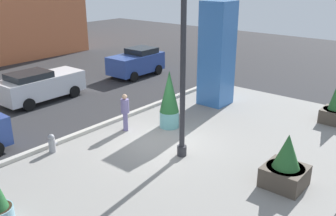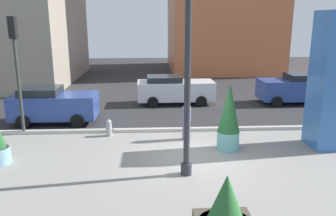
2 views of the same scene
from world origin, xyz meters
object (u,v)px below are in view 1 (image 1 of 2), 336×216
at_px(lamp_post, 183,76).
at_px(car_passing_lane, 137,62).
at_px(potted_plant_curbside, 336,105).
at_px(pedestrian_crossing, 125,110).
at_px(potted_plant_mid_plaza, 169,100).
at_px(fire_hydrant, 52,143).
at_px(car_intersection, 41,85).
at_px(potted_plant_near_right, 286,165).
at_px(art_pillar_blue, 217,54).

xyz_separation_m(lamp_post, car_passing_lane, (7.41, 9.53, -2.18)).
height_order(potted_plant_curbside, pedestrian_crossing, potted_plant_curbside).
bearing_deg(potted_plant_mid_plaza, fire_hydrant, 158.65).
bearing_deg(car_passing_lane, car_intersection, 177.75).
bearing_deg(lamp_post, potted_plant_near_right, -83.58).
bearing_deg(car_intersection, potted_plant_mid_plaza, -78.78).
xyz_separation_m(car_passing_lane, pedestrian_crossing, (-7.05, -6.14, 0.00)).
distance_m(potted_plant_mid_plaza, car_passing_lane, 9.26).
distance_m(potted_plant_near_right, pedestrian_crossing, 7.24).
bearing_deg(potted_plant_near_right, fire_hydrant, 113.28).
height_order(car_passing_lane, car_intersection, car_passing_lane).
bearing_deg(lamp_post, car_intersection, 88.08).
bearing_deg(fire_hydrant, pedestrian_crossing, -10.63).
relative_size(art_pillar_blue, car_passing_lane, 1.37).
height_order(art_pillar_blue, pedestrian_crossing, art_pillar_blue).
distance_m(potted_plant_mid_plaza, car_intersection, 7.84).
bearing_deg(car_intersection, car_passing_lane, -2.25).
xyz_separation_m(potted_plant_curbside, car_passing_lane, (0.32, 12.93, 0.07)).
bearing_deg(pedestrian_crossing, potted_plant_curbside, -45.26).
relative_size(potted_plant_near_right, potted_plant_curbside, 0.82).
distance_m(potted_plant_near_right, fire_hydrant, 8.56).
relative_size(car_intersection, pedestrian_crossing, 2.77).
bearing_deg(fire_hydrant, potted_plant_mid_plaza, -21.35).
xyz_separation_m(potted_plant_mid_plaza, potted_plant_curbside, (5.24, -5.53, -0.45)).
xyz_separation_m(fire_hydrant, car_passing_lane, (10.36, 5.52, 0.54)).
relative_size(potted_plant_mid_plaza, car_passing_lane, 0.68).
distance_m(fire_hydrant, car_intersection, 6.68).
bearing_deg(potted_plant_mid_plaza, art_pillar_blue, 2.76).
bearing_deg(potted_plant_curbside, fire_hydrant, 143.58).
height_order(fire_hydrant, pedestrian_crossing, pedestrian_crossing).
height_order(car_passing_lane, pedestrian_crossing, car_passing_lane).
xyz_separation_m(lamp_post, potted_plant_mid_plaza, (1.85, 2.13, -1.80)).
distance_m(art_pillar_blue, pedestrian_crossing, 5.88).
bearing_deg(potted_plant_near_right, pedestrian_crossing, 90.54).
height_order(lamp_post, potted_plant_near_right, lamp_post).
bearing_deg(potted_plant_mid_plaza, potted_plant_near_right, -103.34).
xyz_separation_m(potted_plant_near_right, fire_hydrant, (-3.38, 7.86, -0.36)).
relative_size(art_pillar_blue, fire_hydrant, 7.02).
bearing_deg(fire_hydrant, car_intersection, 60.53).
bearing_deg(potted_plant_curbside, potted_plant_near_right, -176.14).
xyz_separation_m(lamp_post, art_pillar_blue, (5.89, 2.33, -0.46)).
xyz_separation_m(potted_plant_near_right, car_intersection, (-0.10, 13.66, 0.14)).
relative_size(potted_plant_curbside, pedestrian_crossing, 1.33).
xyz_separation_m(art_pillar_blue, potted_plant_curbside, (1.20, -5.73, -1.79)).
height_order(fire_hydrant, car_intersection, car_intersection).
bearing_deg(pedestrian_crossing, fire_hydrant, 169.37).
bearing_deg(potted_plant_near_right, potted_plant_curbside, 3.86).
distance_m(lamp_post, potted_plant_mid_plaza, 3.35).
distance_m(art_pillar_blue, car_passing_lane, 7.56).
height_order(fire_hydrant, car_passing_lane, car_passing_lane).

